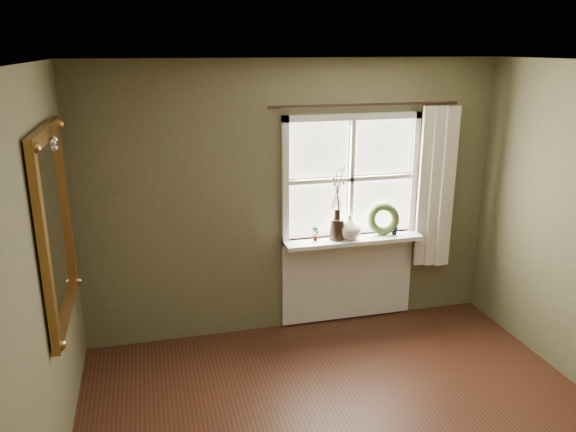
% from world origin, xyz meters
% --- Properties ---
extents(ceiling, '(4.50, 4.50, 0.00)m').
position_xyz_m(ceiling, '(0.00, 0.00, 2.60)').
color(ceiling, silver).
rests_on(ceiling, ground).
extents(wall_back, '(4.00, 0.10, 2.60)m').
position_xyz_m(wall_back, '(0.00, 2.30, 1.30)').
color(wall_back, brown).
rests_on(wall_back, ground).
extents(wall_left, '(0.10, 4.50, 2.60)m').
position_xyz_m(wall_left, '(-2.05, 0.00, 1.30)').
color(wall_left, brown).
rests_on(wall_left, ground).
extents(window_frame, '(1.36, 0.06, 1.24)m').
position_xyz_m(window_frame, '(0.55, 2.23, 1.48)').
color(window_frame, silver).
rests_on(window_frame, wall_back).
extents(window_sill, '(1.36, 0.26, 0.04)m').
position_xyz_m(window_sill, '(0.55, 2.12, 0.90)').
color(window_sill, silver).
rests_on(window_sill, wall_back).
extents(window_apron, '(1.36, 0.04, 0.88)m').
position_xyz_m(window_apron, '(0.55, 2.23, 0.46)').
color(window_apron, silver).
rests_on(window_apron, ground).
extents(dark_jug, '(0.17, 0.17, 0.20)m').
position_xyz_m(dark_jug, '(0.38, 2.12, 1.02)').
color(dark_jug, black).
rests_on(dark_jug, window_sill).
extents(cream_vase, '(0.29, 0.29, 0.23)m').
position_xyz_m(cream_vase, '(0.51, 2.12, 1.04)').
color(cream_vase, silver).
rests_on(cream_vase, window_sill).
extents(wreath, '(0.34, 0.20, 0.33)m').
position_xyz_m(wreath, '(0.87, 2.16, 1.04)').
color(wreath, '#32461F').
rests_on(wreath, window_sill).
extents(potted_plant_left, '(0.09, 0.06, 0.15)m').
position_xyz_m(potted_plant_left, '(0.17, 2.12, 0.99)').
color(potted_plant_left, '#32461F').
rests_on(potted_plant_left, window_sill).
extents(potted_plant_right, '(0.09, 0.08, 0.15)m').
position_xyz_m(potted_plant_right, '(0.99, 2.12, 1.00)').
color(potted_plant_right, '#32461F').
rests_on(potted_plant_right, window_sill).
extents(curtain, '(0.36, 0.12, 1.59)m').
position_xyz_m(curtain, '(1.39, 2.13, 1.37)').
color(curtain, beige).
rests_on(curtain, wall_back).
extents(curtain_rod, '(1.84, 0.03, 0.03)m').
position_xyz_m(curtain_rod, '(0.65, 2.17, 2.18)').
color(curtain_rod, black).
rests_on(curtain_rod, wall_back).
extents(gilt_mirror, '(0.10, 1.13, 1.35)m').
position_xyz_m(gilt_mirror, '(-1.96, 1.22, 1.53)').
color(gilt_mirror, white).
rests_on(gilt_mirror, wall_left).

